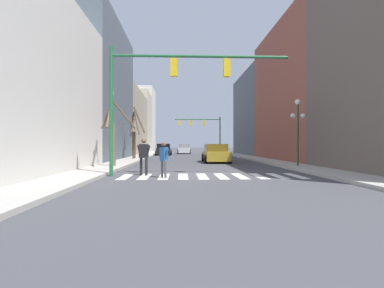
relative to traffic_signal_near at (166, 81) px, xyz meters
name	(u,v)px	position (x,y,z in m)	size (l,w,h in m)	color
ground_plane	(210,175)	(2.16, 0.57, -4.55)	(240.00, 240.00, 0.00)	#424247
sidewalk_left	(87,174)	(-3.90, 0.57, -4.48)	(2.10, 90.00, 0.15)	#ADA89E
sidewalk_right	(329,173)	(8.22, 0.57, -4.48)	(2.10, 90.00, 0.15)	#ADA89E
building_row_left	(114,113)	(-7.95, 24.91, 1.03)	(6.00, 58.80, 13.20)	beige
building_row_right	(301,99)	(12.27, 14.07, 1.37)	(6.00, 39.44, 12.39)	#66564C
crosswalk_stripes	(212,176)	(2.16, -0.22, -4.55)	(8.55, 2.60, 0.01)	white
traffic_signal_near	(166,81)	(0.00, 0.00, 0.00)	(8.57, 0.28, 6.14)	#236038
traffic_signal_far	(203,126)	(4.18, 32.70, -0.20)	(7.23, 0.28, 5.83)	#236038
street_lamp_right_corner	(298,119)	(8.17, 4.47, -1.39)	(0.95, 0.36, 4.25)	#1E4C2D
car_parked_right_far	(184,149)	(1.23, 33.55, -3.82)	(2.03, 4.44, 1.56)	silver
car_parked_right_mid	(216,154)	(3.65, 10.71, -3.82)	(2.16, 4.74, 1.54)	#A38423
car_at_intersection	(164,150)	(-1.65, 27.40, -3.80)	(2.17, 4.23, 1.59)	black
pedestrian_waiting_at_curb	(144,154)	(-1.11, 0.30, -3.48)	(0.73, 0.45, 1.80)	black
pedestrian_crossing_street	(164,156)	(-0.08, -0.76, -3.59)	(0.49, 0.61, 1.63)	#4C4C51
street_tree_right_near	(134,134)	(-3.77, 14.73, -2.02)	(1.83, 2.81, 5.00)	brown
street_tree_right_far	(113,134)	(-3.56, 4.69, -2.37)	(2.04, 2.72, 4.72)	brown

